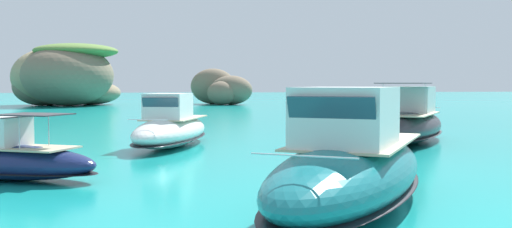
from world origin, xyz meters
TOP-DOWN VIEW (x-y plane):
  - ground_plane at (0.00, 0.00)m, footprint 400.00×400.00m
  - islet_large at (-21.19, 75.07)m, footprint 18.35×20.04m
  - islet_small at (3.16, 76.11)m, footprint 11.74×12.39m
  - motorboat_teal at (-1.14, -2.33)m, footprint 8.71×11.28m
  - motorboat_white at (-5.74, 13.86)m, footprint 5.70×10.13m
  - motorboat_charcoal at (7.82, 13.94)m, footprint 8.85×10.87m
  - motorboat_navy at (-11.72, 4.11)m, footprint 7.66×5.31m
  - dinghy_tender at (2.87, 5.88)m, footprint 1.19×2.82m

SIDE VIEW (x-z plane):
  - ground_plane at x=0.00m, z-range 0.00..0.00m
  - dinghy_tender at x=2.87m, z-range -0.07..0.51m
  - motorboat_navy at x=-11.72m, z-range -0.42..1.91m
  - motorboat_white at x=-5.74m, z-range -0.47..2.38m
  - motorboat_charcoal at x=7.82m, z-range -0.62..2.79m
  - motorboat_teal at x=-1.14m, z-range -0.54..2.74m
  - islet_small at x=3.16m, z-range -0.38..5.46m
  - islet_large at x=-21.19m, z-range -0.28..9.12m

